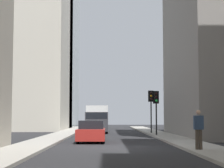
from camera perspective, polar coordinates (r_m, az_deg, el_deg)
ground_plane at (r=22.00m, az=0.27°, el=-9.01°), size 135.00×135.00×0.00m
sidewalk_right at (r=22.38m, az=-11.47°, el=-8.66°), size 90.00×2.20×0.14m
sidewalk_left at (r=22.53m, az=11.92°, el=-8.63°), size 90.00×2.20×0.14m
building_right_far at (r=53.96m, az=-11.66°, el=4.52°), size 15.18×10.00×20.52m
delivery_truck at (r=42.13m, az=-2.11°, el=-5.01°), size 6.46×2.25×2.84m
sedan_red at (r=26.30m, az=-2.97°, el=-6.87°), size 4.30×1.78×1.42m
traffic_light_midblock at (r=39.12m, az=5.59°, el=-2.51°), size 0.43×0.52×4.11m
traffic_light_far_junction at (r=34.78m, az=6.33°, el=-2.63°), size 0.43×0.52×3.78m
pedestrian at (r=19.07m, az=12.25°, el=-6.11°), size 0.26×0.44×1.83m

